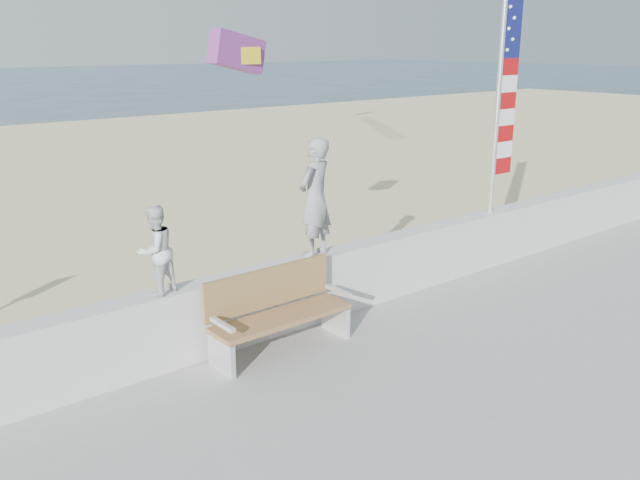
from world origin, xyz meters
The scene contains 8 objects.
ground centered at (0.00, 0.00, 0.00)m, with size 220.00×220.00×0.00m, color #2D485B.
sand centered at (0.00, 9.00, 0.04)m, with size 90.00×40.00×0.08m, color beige.
seawall centered at (0.00, 2.00, 0.63)m, with size 30.00×0.35×0.90m, color silver.
adult centered at (0.28, 2.00, 1.86)m, with size 0.57×0.38×1.57m, color gray.
child centered at (-1.99, 2.00, 1.59)m, with size 0.49×0.38×1.01m, color silver.
bench centered at (-0.68, 1.55, 0.69)m, with size 1.80×0.57×1.00m.
flag centered at (4.14, 2.00, 2.99)m, with size 0.50×0.08×3.50m.
parafoil_kite centered at (0.06, 3.38, 3.66)m, with size 0.92×0.36×0.61m.
Camera 1 is at (-5.09, -4.67, 3.80)m, focal length 38.00 mm.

